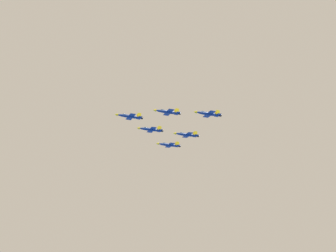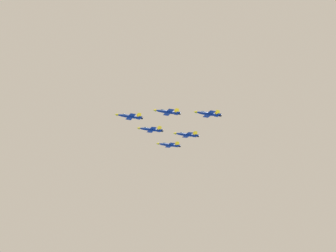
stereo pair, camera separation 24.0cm
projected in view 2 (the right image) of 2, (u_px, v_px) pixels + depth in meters
jet_lead at (129, 116)px, 242.13m from camera, size 12.20×13.35×3.36m
jet_left_wingman at (167, 112)px, 234.88m from camera, size 12.04×12.89×3.28m
jet_right_wingman at (151, 129)px, 259.94m from camera, size 12.65×13.24×3.40m
jet_left_outer at (208, 114)px, 226.37m from camera, size 12.05×12.92×3.28m
jet_right_outer at (169, 145)px, 276.84m from camera, size 12.52×13.57×3.43m
jet_slot_rear at (187, 135)px, 250.81m from camera, size 12.19×12.84×3.29m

